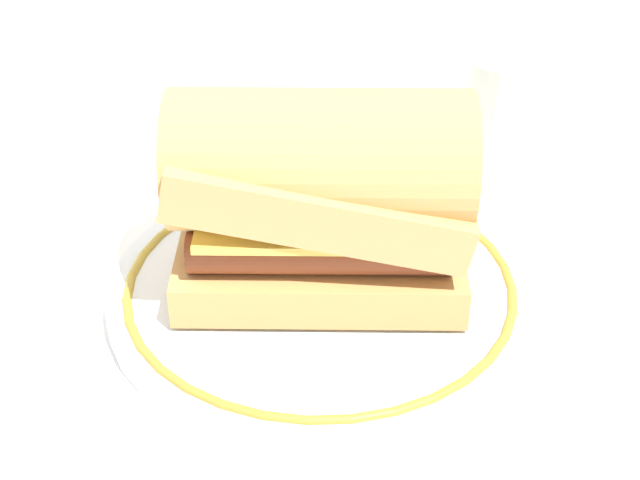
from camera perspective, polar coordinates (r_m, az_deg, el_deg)
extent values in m
plane|color=white|center=(0.60, 2.77, -3.79)|extent=(1.50, 1.50, 0.00)
cylinder|color=white|center=(0.60, 0.00, -3.10)|extent=(0.27, 0.27, 0.01)
torus|color=#B29333|center=(0.59, 0.00, -2.64)|extent=(0.24, 0.24, 0.01)
cube|color=tan|center=(0.58, 0.00, -1.38)|extent=(0.20, 0.15, 0.03)
cylinder|color=brown|center=(0.55, -0.04, -0.81)|extent=(0.15, 0.08, 0.02)
cylinder|color=brown|center=(0.57, 0.00, 0.69)|extent=(0.15, 0.08, 0.02)
cylinder|color=brown|center=(0.59, 0.03, 2.09)|extent=(0.15, 0.08, 0.02)
cube|color=#EFC64C|center=(0.56, 0.00, 1.95)|extent=(0.16, 0.14, 0.01)
cube|color=tan|center=(0.55, 0.00, 3.49)|extent=(0.20, 0.15, 0.06)
cylinder|color=tan|center=(0.54, 0.00, 4.84)|extent=(0.19, 0.14, 0.08)
cylinder|color=silver|center=(0.73, 11.15, 7.48)|extent=(0.07, 0.07, 0.09)
cylinder|color=gold|center=(0.74, 10.90, 5.43)|extent=(0.06, 0.06, 0.03)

